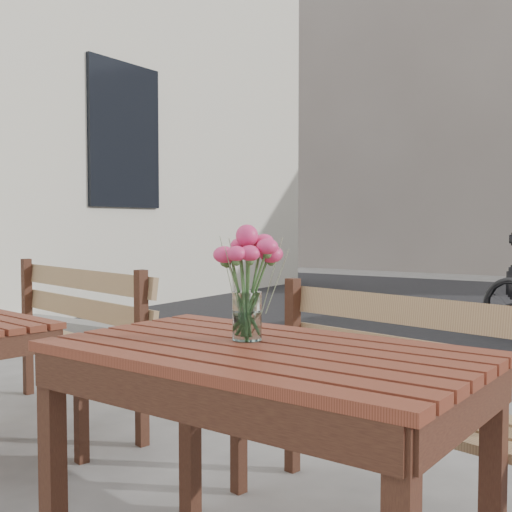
{
  "coord_description": "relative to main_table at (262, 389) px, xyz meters",
  "views": [
    {
      "loc": [
        0.77,
        -1.39,
        1.11
      ],
      "look_at": [
        -0.29,
        0.25,
        1.01
      ],
      "focal_mm": 45.0,
      "sensor_mm": 36.0,
      "label": 1
    }
  ],
  "objects": [
    {
      "name": "main_table",
      "position": [
        0.0,
        0.0,
        0.0
      ],
      "size": [
        1.27,
        0.8,
        0.76
      ],
      "rotation": [
        0.0,
        0.0,
        -0.07
      ],
      "color": "#5A2717",
      "rests_on": "ground"
    },
    {
      "name": "main_bench",
      "position": [
        0.2,
        0.69,
        -0.1
      ],
      "size": [
        1.48,
        0.73,
        0.88
      ],
      "rotation": [
        0.0,
        0.0,
        -0.23
      ],
      "color": "#96724D",
      "rests_on": "ground"
    },
    {
      "name": "second_bench",
      "position": [
        -1.87,
        0.88,
        -0.09
      ],
      "size": [
        1.51,
        0.76,
        0.9
      ],
      "rotation": [
        0.0,
        0.0,
        -0.24
      ],
      "color": "#96724D",
      "rests_on": "ground"
    },
    {
      "name": "main_vase",
      "position": [
        -0.09,
        0.05,
        0.34
      ],
      "size": [
        0.19,
        0.19,
        0.35
      ],
      "color": "white",
      "rests_on": "main_table"
    }
  ]
}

